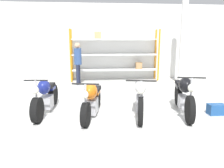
{
  "coord_description": "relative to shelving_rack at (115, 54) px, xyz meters",
  "views": [
    {
      "loc": [
        -0.58,
        -5.64,
        1.95
      ],
      "look_at": [
        0.0,
        0.4,
        0.7
      ],
      "focal_mm": 35.0,
      "sensor_mm": 36.0,
      "label": 1
    }
  ],
  "objects": [
    {
      "name": "ground_plane",
      "position": [
        -0.56,
        -4.69,
        -1.26
      ],
      "size": [
        30.0,
        30.0,
        0.0
      ],
      "primitive_type": "plane",
      "color": "silver"
    },
    {
      "name": "back_wall",
      "position": [
        -0.56,
        0.37,
        0.54
      ],
      "size": [
        30.0,
        0.08,
        3.6
      ],
      "color": "silver",
      "rests_on": "ground_plane"
    },
    {
      "name": "shelving_rack",
      "position": [
        0.0,
        0.0,
        0.0
      ],
      "size": [
        4.18,
        0.63,
        2.41
      ],
      "color": "orange",
      "rests_on": "ground_plane"
    },
    {
      "name": "support_pillar",
      "position": [
        2.91,
        -0.9,
        0.54
      ],
      "size": [
        0.28,
        0.28,
        3.6
      ],
      "color": "silver",
      "rests_on": "ground_plane"
    },
    {
      "name": "motorcycle_blue",
      "position": [
        -2.37,
        -4.52,
        -0.82
      ],
      "size": [
        0.55,
        2.12,
        1.03
      ],
      "rotation": [
        0.0,
        0.0,
        -1.65
      ],
      "color": "black",
      "rests_on": "ground_plane"
    },
    {
      "name": "motorcycle_orange",
      "position": [
        -1.14,
        -4.94,
        -0.82
      ],
      "size": [
        0.71,
        1.95,
        1.0
      ],
      "rotation": [
        0.0,
        0.0,
        -1.78
      ],
      "color": "black",
      "rests_on": "ground_plane"
    },
    {
      "name": "motorcycle_white",
      "position": [
        0.1,
        -4.98,
        -0.78
      ],
      "size": [
        0.72,
        2.02,
        1.05
      ],
      "rotation": [
        0.0,
        0.0,
        -1.77
      ],
      "color": "black",
      "rests_on": "ground_plane"
    },
    {
      "name": "motorcycle_black",
      "position": [
        1.29,
        -4.95,
        -0.74
      ],
      "size": [
        0.75,
        2.16,
        1.11
      ],
      "rotation": [
        0.0,
        0.0,
        -1.78
      ],
      "color": "black",
      "rests_on": "ground_plane"
    },
    {
      "name": "person_browsing",
      "position": [
        -1.7,
        -0.83,
        -0.19
      ],
      "size": [
        0.39,
        0.39,
        1.8
      ],
      "rotation": [
        0.0,
        0.0,
        2.9
      ],
      "color": "#1E2338",
      "rests_on": "ground_plane"
    },
    {
      "name": "toolbox",
      "position": [
        2.13,
        -5.13,
        -1.12
      ],
      "size": [
        0.44,
        0.26,
        0.28
      ],
      "color": "#1E4C8C",
      "rests_on": "ground_plane"
    }
  ]
}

